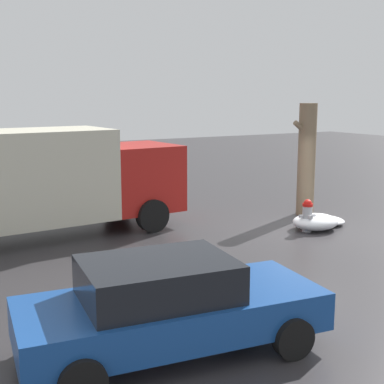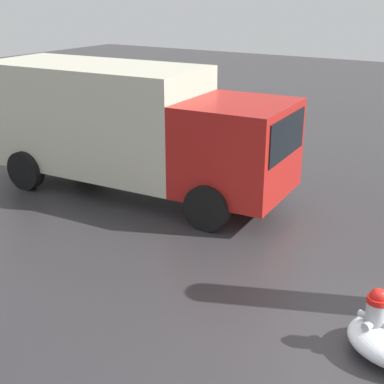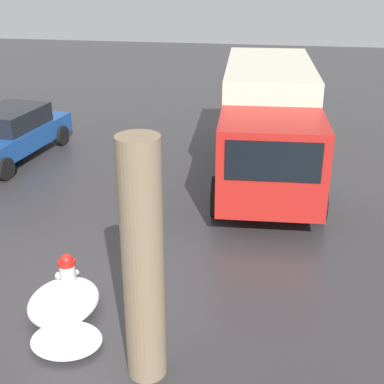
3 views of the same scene
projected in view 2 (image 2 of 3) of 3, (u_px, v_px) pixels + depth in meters
ground_plane at (371, 349)px, 6.88m from camera, size 60.00×60.00×0.00m
fire_hydrant at (375, 319)px, 6.71m from camera, size 0.47×0.38×0.89m
delivery_truck at (127, 124)px, 11.84m from camera, size 7.21×2.82×2.80m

